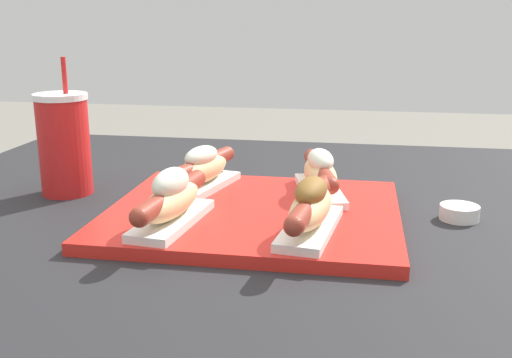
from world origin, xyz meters
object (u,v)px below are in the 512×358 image
(hot_dog_1, at_px, (311,207))
(hot_dog_3, at_px, (320,174))
(serving_tray, at_px, (254,214))
(sauce_bowl, at_px, (460,212))
(drink_cup, at_px, (64,144))
(hot_dog_0, at_px, (171,200))
(hot_dog_2, at_px, (202,169))

(hot_dog_1, xyz_separation_m, hot_dog_3, (0.00, 0.18, -0.00))
(serving_tray, xyz_separation_m, sauce_bowl, (0.31, 0.05, 0.00))
(hot_dog_1, relative_size, drink_cup, 0.92)
(serving_tray, height_order, hot_dog_0, hot_dog_0)
(drink_cup, bearing_deg, sauce_bowl, -2.91)
(hot_dog_2, xyz_separation_m, hot_dog_3, (0.20, 0.00, 0.00))
(drink_cup, bearing_deg, hot_dog_1, -21.54)
(hot_dog_1, bearing_deg, hot_dog_3, 89.92)
(serving_tray, bearing_deg, drink_cup, 166.44)
(hot_dog_0, height_order, sauce_bowl, hot_dog_0)
(hot_dog_2, bearing_deg, sauce_bowl, -5.08)
(hot_dog_2, xyz_separation_m, drink_cup, (-0.24, -0.00, 0.04))
(drink_cup, bearing_deg, hot_dog_2, 0.83)
(hot_dog_2, distance_m, drink_cup, 0.24)
(sauce_bowl, height_order, drink_cup, drink_cup)
(hot_dog_0, relative_size, sauce_bowl, 3.67)
(hot_dog_1, distance_m, drink_cup, 0.47)
(sauce_bowl, bearing_deg, hot_dog_0, -160.95)
(serving_tray, xyz_separation_m, hot_dog_0, (-0.10, -0.09, 0.04))
(serving_tray, height_order, sauce_bowl, sauce_bowl)
(sauce_bowl, bearing_deg, hot_dog_3, 169.33)
(hot_dog_0, relative_size, hot_dog_2, 1.02)
(serving_tray, distance_m, drink_cup, 0.36)
(hot_dog_3, bearing_deg, sauce_bowl, -10.67)
(serving_tray, relative_size, hot_dog_2, 2.05)
(hot_dog_2, height_order, drink_cup, drink_cup)
(hot_dog_0, bearing_deg, serving_tray, 42.31)
(sauce_bowl, bearing_deg, drink_cup, 177.09)
(hot_dog_3, bearing_deg, serving_tray, -135.87)
(drink_cup, bearing_deg, serving_tray, -13.56)
(hot_dog_3, height_order, drink_cup, drink_cup)
(hot_dog_1, bearing_deg, serving_tray, 136.06)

